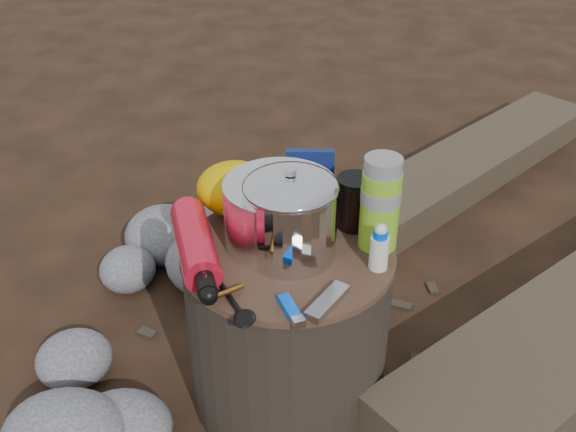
# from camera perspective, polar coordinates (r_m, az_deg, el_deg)

# --- Properties ---
(ground) EXTENTS (60.00, 60.00, 0.00)m
(ground) POSITION_cam_1_polar(r_m,az_deg,el_deg) (1.65, 0.00, -14.17)
(ground) COLOR black
(ground) RESTS_ON ground
(stump) EXTENTS (0.43, 0.43, 0.40)m
(stump) POSITION_cam_1_polar(r_m,az_deg,el_deg) (1.51, 0.00, -9.03)
(stump) COLOR black
(stump) RESTS_ON ground
(rock_ring) EXTENTS (0.41, 0.89, 0.18)m
(rock_ring) POSITION_cam_1_polar(r_m,az_deg,el_deg) (1.76, -11.64, -7.62)
(rock_ring) COLOR slate
(rock_ring) RESTS_ON ground
(log_small) EXTENTS (0.96, 1.18, 0.11)m
(log_small) POSITION_cam_1_polar(r_m,az_deg,el_deg) (2.50, 14.71, 4.13)
(log_small) COLOR #3F3426
(log_small) RESTS_ON ground
(foil_windscreen) EXTENTS (0.23, 0.23, 0.14)m
(foil_windscreen) POSITION_cam_1_polar(r_m,az_deg,el_deg) (1.38, -0.65, 0.19)
(foil_windscreen) COLOR white
(foil_windscreen) RESTS_ON stump
(camping_pot) EXTENTS (0.18, 0.18, 0.18)m
(camping_pot) POSITION_cam_1_polar(r_m,az_deg,el_deg) (1.33, 0.21, 0.09)
(camping_pot) COLOR silver
(camping_pot) RESTS_ON stump
(fuel_bottle) EXTENTS (0.19, 0.30, 0.07)m
(fuel_bottle) POSITION_cam_1_polar(r_m,az_deg,el_deg) (1.36, -7.65, -2.27)
(fuel_bottle) COLOR red
(fuel_bottle) RESTS_ON stump
(thermos) EXTENTS (0.08, 0.08, 0.20)m
(thermos) POSITION_cam_1_polar(r_m,az_deg,el_deg) (1.37, 7.61, 1.03)
(thermos) COLOR #79BA22
(thermos) RESTS_ON stump
(travel_mug) EXTENTS (0.07, 0.07, 0.11)m
(travel_mug) POSITION_cam_1_polar(r_m,az_deg,el_deg) (1.44, 5.52, 1.12)
(travel_mug) COLOR black
(travel_mug) RESTS_ON stump
(stuff_sack) EXTENTS (0.17, 0.14, 0.12)m
(stuff_sack) POSITION_cam_1_polar(r_m,az_deg,el_deg) (1.48, -4.26, 2.23)
(stuff_sack) COLOR #D9AC00
(stuff_sack) RESTS_ON stump
(food_pouch) EXTENTS (0.11, 0.04, 0.13)m
(food_pouch) POSITION_cam_1_polar(r_m,az_deg,el_deg) (1.50, 1.81, 3.06)
(food_pouch) COLOR #0E1B51
(food_pouch) RESTS_ON stump
(lighter) EXTENTS (0.06, 0.08, 0.02)m
(lighter) POSITION_cam_1_polar(r_m,az_deg,el_deg) (1.24, 0.11, -7.52)
(lighter) COLOR #0050F2
(lighter) RESTS_ON stump
(multitool) EXTENTS (0.07, 0.11, 0.02)m
(multitool) POSITION_cam_1_polar(r_m,az_deg,el_deg) (1.25, 3.27, -7.09)
(multitool) COLOR silver
(multitool) RESTS_ON stump
(spork) EXTENTS (0.12, 0.15, 0.01)m
(spork) POSITION_cam_1_polar(r_m,az_deg,el_deg) (1.27, -4.93, -6.50)
(spork) COLOR black
(spork) RESTS_ON stump
(squeeze_bottle) EXTENTS (0.04, 0.04, 0.09)m
(squeeze_bottle) POSITION_cam_1_polar(r_m,az_deg,el_deg) (1.33, 7.54, -2.70)
(squeeze_bottle) COLOR silver
(squeeze_bottle) RESTS_ON stump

